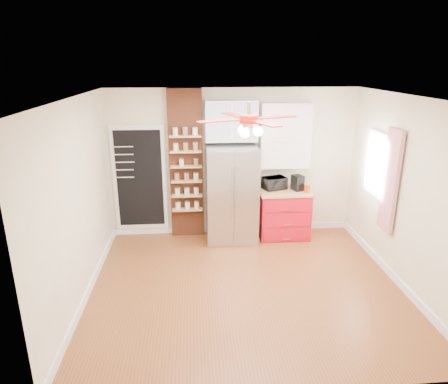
{
  "coord_description": "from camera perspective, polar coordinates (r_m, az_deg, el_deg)",
  "views": [
    {
      "loc": [
        -0.72,
        -5.09,
        3.14
      ],
      "look_at": [
        -0.25,
        0.9,
        1.16
      ],
      "focal_mm": 32.0,
      "sensor_mm": 36.0,
      "label": 1
    }
  ],
  "objects": [
    {
      "name": "curtain",
      "position": [
        6.39,
        22.66,
        1.49
      ],
      "size": [
        0.06,
        0.4,
        1.55
      ],
      "primitive_type": "cube",
      "color": "red",
      "rests_on": "wall_right"
    },
    {
      "name": "wall_front",
      "position": [
        3.64,
        7.6,
        -11.34
      ],
      "size": [
        4.5,
        0.02,
        2.7
      ],
      "primitive_type": "cube",
      "color": "#F4EAC4",
      "rests_on": "floor"
    },
    {
      "name": "red_cabinet",
      "position": [
        7.47,
        8.5,
        -3.05
      ],
      "size": [
        0.94,
        0.64,
        0.9
      ],
      "color": "red",
      "rests_on": "floor"
    },
    {
      "name": "upper_shelf_unit",
      "position": [
        7.24,
        8.73,
        7.99
      ],
      "size": [
        0.9,
        0.3,
        1.15
      ],
      "primitive_type": "cube",
      "color": "white",
      "rests_on": "wall_back"
    },
    {
      "name": "fridge",
      "position": [
        7.12,
        1.12,
        -0.28
      ],
      "size": [
        0.9,
        0.7,
        1.75
      ],
      "primitive_type": "cube",
      "color": "#AFAFB3",
      "rests_on": "floor"
    },
    {
      "name": "pantry_jar_oats",
      "position": [
        7.07,
        -6.1,
        4.19
      ],
      "size": [
        0.1,
        0.1,
        0.12
      ],
      "primitive_type": "cylinder",
      "rotation": [
        0.0,
        0.0,
        -0.2
      ],
      "color": "#EDECB5",
      "rests_on": "brick_pillar"
    },
    {
      "name": "pantry_jar_beans",
      "position": [
        7.06,
        -4.02,
        4.21
      ],
      "size": [
        0.11,
        0.11,
        0.12
      ],
      "primitive_type": "cylinder",
      "rotation": [
        0.0,
        0.0,
        0.41
      ],
      "color": "brown",
      "rests_on": "brick_pillar"
    },
    {
      "name": "wall_right",
      "position": [
        6.16,
        24.55,
        -0.34
      ],
      "size": [
        0.02,
        4.0,
        2.7
      ],
      "primitive_type": "cube",
      "color": "#F4EAC4",
      "rests_on": "floor"
    },
    {
      "name": "window",
      "position": [
        6.86,
        21.13,
        3.63
      ],
      "size": [
        0.04,
        0.75,
        1.05
      ],
      "primitive_type": "cube",
      "color": "white",
      "rests_on": "wall_right"
    },
    {
      "name": "wall_left",
      "position": [
        5.61,
        -20.09,
        -1.5
      ],
      "size": [
        0.02,
        4.0,
        2.7
      ],
      "primitive_type": "cube",
      "color": "#F4EAC4",
      "rests_on": "floor"
    },
    {
      "name": "ceiling_fan",
      "position": [
        5.19,
        3.55,
        10.3
      ],
      "size": [
        1.4,
        1.4,
        0.44
      ],
      "color": "silver",
      "rests_on": "ceiling"
    },
    {
      "name": "toaster_oven",
      "position": [
        7.34,
        7.21,
        1.26
      ],
      "size": [
        0.48,
        0.4,
        0.23
      ],
      "primitive_type": "imported",
      "rotation": [
        0.0,
        0.0,
        0.34
      ],
      "color": "black",
      "rests_on": "red_cabinet"
    },
    {
      "name": "chalkboard",
      "position": [
        7.41,
        -11.94,
        1.88
      ],
      "size": [
        0.95,
        0.05,
        1.95
      ],
      "color": "white",
      "rests_on": "wall_back"
    },
    {
      "name": "canister_left",
      "position": [
        7.26,
        11.79,
        0.48
      ],
      "size": [
        0.12,
        0.12,
        0.14
      ],
      "primitive_type": "cylinder",
      "rotation": [
        0.0,
        0.0,
        -0.13
      ],
      "color": "#BF360A",
      "rests_on": "red_cabinet"
    },
    {
      "name": "canister_right",
      "position": [
        7.39,
        10.79,
        0.89
      ],
      "size": [
        0.1,
        0.1,
        0.15
      ],
      "primitive_type": "cylinder",
      "rotation": [
        0.0,
        0.0,
        -0.11
      ],
      "color": "red",
      "rests_on": "red_cabinet"
    },
    {
      "name": "floor",
      "position": [
        6.02,
        3.09,
        -13.18
      ],
      "size": [
        4.5,
        4.5,
        0.0
      ],
      "primitive_type": "plane",
      "color": "brown",
      "rests_on": "ground"
    },
    {
      "name": "ceiling",
      "position": [
        5.16,
        3.61,
        13.34
      ],
      "size": [
        4.5,
        4.5,
        0.0
      ],
      "primitive_type": "plane",
      "color": "white",
      "rests_on": "wall_back"
    },
    {
      "name": "wall_back",
      "position": [
        7.35,
        1.25,
        4.16
      ],
      "size": [
        4.5,
        0.02,
        2.7
      ],
      "primitive_type": "cube",
      "color": "#F4EAC4",
      "rests_on": "floor"
    },
    {
      "name": "upper_glass_cabinet",
      "position": [
        7.02,
        1.02,
        10.15
      ],
      "size": [
        0.9,
        0.35,
        0.7
      ],
      "primitive_type": "cube",
      "color": "white",
      "rests_on": "wall_back"
    },
    {
      "name": "coffee_maker",
      "position": [
        7.34,
        10.47,
        1.31
      ],
      "size": [
        0.23,
        0.25,
        0.28
      ],
      "primitive_type": "cube",
      "rotation": [
        0.0,
        0.0,
        0.39
      ],
      "color": "black",
      "rests_on": "red_cabinet"
    },
    {
      "name": "brick_pillar",
      "position": [
        7.24,
        -5.41,
        3.86
      ],
      "size": [
        0.6,
        0.16,
        2.7
      ],
      "primitive_type": "cube",
      "color": "brown",
      "rests_on": "floor"
    }
  ]
}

